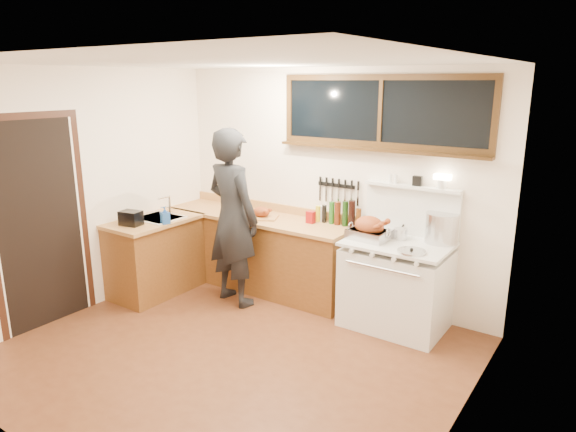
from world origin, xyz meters
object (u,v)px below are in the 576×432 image
Objects in this scene: vintage_stove at (396,283)px; roast_turkey at (369,230)px; man at (233,218)px; cutting_board at (261,214)px.

vintage_stove is 0.61m from roast_turkey.
man is 1.52m from roast_turkey.
man reaches higher than vintage_stove.
man is 0.44m from cutting_board.
man reaches higher than roast_turkey.
man is 4.33× the size of cutting_board.
cutting_board is 1.04× the size of roast_turkey.
roast_turkey is (1.47, 0.39, 0.01)m from man.
vintage_stove reaches higher than cutting_board.
man is (-1.76, -0.47, 0.52)m from vintage_stove.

